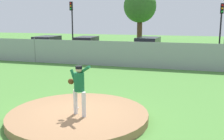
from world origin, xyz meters
TOP-DOWN VIEW (x-y plane):
  - ground_plane at (0.00, 6.00)m, footprint 80.00×80.00m
  - asphalt_strip at (0.00, 14.50)m, footprint 44.00×7.00m
  - pitchers_mound at (0.00, 0.00)m, footprint 4.57×4.57m
  - pitcher_youth at (0.16, -0.24)m, footprint 0.82×0.32m
  - baseball at (-0.15, 0.28)m, footprint 0.07×0.07m
  - chainlink_fence at (-0.00, 10.00)m, footprint 39.62×0.07m
  - parked_car_champagne at (-9.22, 14.06)m, footprint 2.07×4.81m
  - parked_car_burgundy at (-5.59, 14.55)m, footprint 2.02×4.83m
  - parked_car_charcoal at (-0.16, 14.68)m, footprint 2.09×4.85m
  - traffic_cone_orange at (5.15, 17.41)m, footprint 0.40×0.40m
  - traffic_light_near at (-8.91, 18.75)m, footprint 0.28×0.46m
  - traffic_light_far at (5.74, 18.79)m, footprint 0.28×0.46m
  - tree_broad_right at (-2.48, 22.88)m, footprint 3.66×3.66m

SIDE VIEW (x-z plane):
  - ground_plane at x=0.00m, z-range 0.00..0.00m
  - asphalt_strip at x=0.00m, z-range 0.00..0.01m
  - pitchers_mound at x=0.00m, z-range 0.00..0.26m
  - traffic_cone_orange at x=5.15m, z-range -0.01..0.54m
  - baseball at x=-0.15m, z-range 0.26..0.33m
  - parked_car_champagne at x=-9.22m, z-range -0.04..1.65m
  - parked_car_burgundy at x=-5.59m, z-range -0.03..1.66m
  - parked_car_charcoal at x=-0.16m, z-range -0.03..1.69m
  - chainlink_fence at x=0.00m, z-range -0.05..1.79m
  - pitcher_youth at x=0.16m, z-range 0.42..2.05m
  - traffic_light_far at x=5.74m, z-range 0.86..5.43m
  - traffic_light_near at x=-8.91m, z-range 0.90..5.87m
  - tree_broad_right at x=-2.48m, z-range 1.32..7.76m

